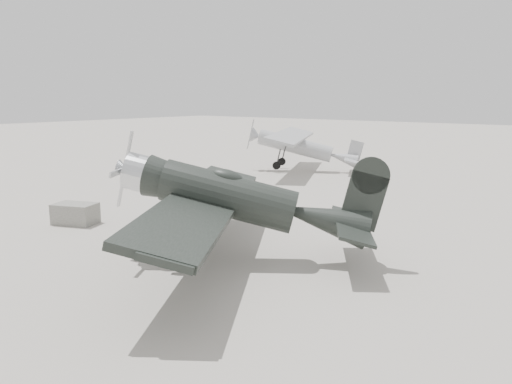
# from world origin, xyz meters

# --- Properties ---
(ground) EXTENTS (160.00, 160.00, 0.00)m
(ground) POSITION_xyz_m (0.00, 0.00, 0.00)
(ground) COLOR #ABA398
(ground) RESTS_ON ground
(lowwing_monoplane) EXTENTS (8.59, 10.02, 3.46)m
(lowwing_monoplane) POSITION_xyz_m (1.01, -2.52, 1.83)
(lowwing_monoplane) COLOR black
(lowwing_monoplane) RESTS_ON ground
(highwing_monoplane) EXTENTS (7.68, 9.95, 2.91)m
(highwing_monoplane) POSITION_xyz_m (-7.44, 13.78, 1.82)
(highwing_monoplane) COLOR #A5A7AA
(highwing_monoplane) RESTS_ON ground
(equipment_block) EXTENTS (1.82, 1.49, 0.78)m
(equipment_block) POSITION_xyz_m (-6.75, -3.03, 0.39)
(equipment_block) COLOR slate
(equipment_block) RESTS_ON ground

